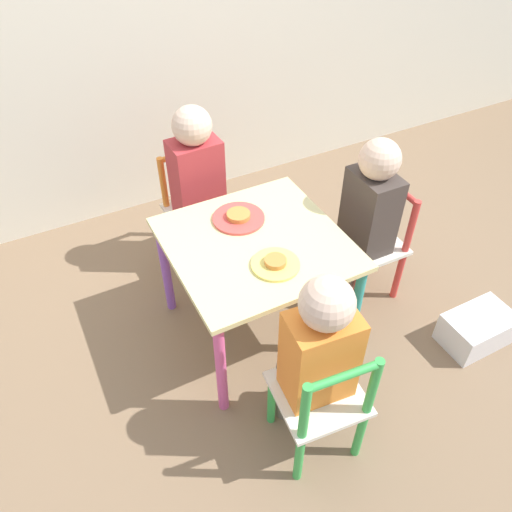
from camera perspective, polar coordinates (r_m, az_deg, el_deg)
name	(u,v)px	position (r m, az deg, el deg)	size (l,w,h in m)	color
ground_plane	(256,327)	(2.07, 0.00, -8.15)	(6.00, 6.00, 0.00)	#7F664C
kids_table	(256,255)	(1.78, 0.00, 0.08)	(0.60, 0.60, 0.47)	beige
chair_green	(321,402)	(1.59, 7.47, -16.20)	(0.28, 0.28, 0.51)	silver
chair_orange	(196,211)	(2.25, -6.84, 5.12)	(0.27, 0.27, 0.51)	silver
chair_red	(372,244)	(2.11, 13.09, 1.33)	(0.26, 0.26, 0.51)	silver
child_front	(317,351)	(1.47, 6.97, -10.72)	(0.21, 0.22, 0.72)	#7A6B5B
child_back	(198,179)	(2.09, -6.59, 8.70)	(0.21, 0.22, 0.76)	#7A6B5B
child_right	(366,212)	(1.96, 12.50, 4.95)	(0.21, 0.20, 0.74)	#7A6B5B
plate_front	(275,264)	(1.64, 2.23, -0.87)	(0.16, 0.16, 0.03)	#EADB66
plate_back	(239,217)	(1.82, -2.01, 4.44)	(0.19, 0.19, 0.03)	#E54C47
storage_bin	(477,329)	(2.16, 23.94, -7.61)	(0.27, 0.17, 0.13)	silver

